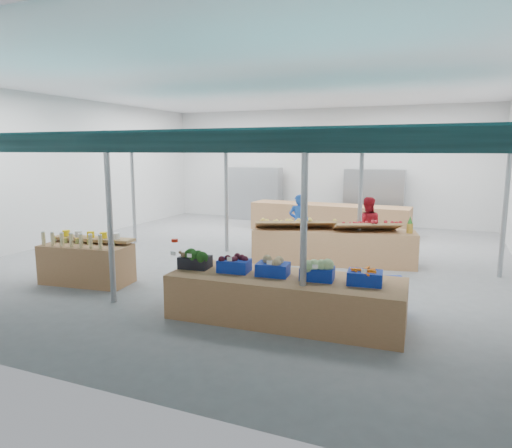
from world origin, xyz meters
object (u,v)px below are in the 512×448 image
object	(u,v)px
fruit_counter	(333,247)
vendor_left	(299,222)
bottle_shelf	(88,262)
crate_stack	(387,296)
veg_counter	(285,298)
vendor_right	(367,227)

from	to	relation	value
fruit_counter	vendor_left	size ratio (longest dim) A/B	2.50
bottle_shelf	fruit_counter	size ratio (longest dim) A/B	0.49
bottle_shelf	crate_stack	distance (m)	5.86
veg_counter	fruit_counter	distance (m)	3.95
bottle_shelf	veg_counter	distance (m)	4.41
crate_stack	vendor_left	size ratio (longest dim) A/B	0.40
fruit_counter	vendor_left	distance (m)	1.67
veg_counter	vendor_right	world-z (taller)	vendor_right
fruit_counter	bottle_shelf	bearing A→B (deg)	-151.45
fruit_counter	crate_stack	world-z (taller)	fruit_counter
veg_counter	fruit_counter	bearing A→B (deg)	89.68
vendor_left	vendor_right	xyz separation A→B (m)	(1.80, 0.00, 0.00)
veg_counter	vendor_left	world-z (taller)	vendor_left
bottle_shelf	crate_stack	size ratio (longest dim) A/B	3.06
vendor_right	crate_stack	bearing A→B (deg)	92.58
bottle_shelf	crate_stack	world-z (taller)	bottle_shelf
veg_counter	vendor_right	xyz separation A→B (m)	(0.43, 5.05, 0.40)
crate_stack	vendor_right	bearing A→B (deg)	103.97
bottle_shelf	vendor_left	bearing A→B (deg)	49.81
vendor_left	vendor_right	size ratio (longest dim) A/B	1.00
fruit_counter	crate_stack	distance (m)	3.44
crate_stack	bottle_shelf	bearing A→B (deg)	-175.13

